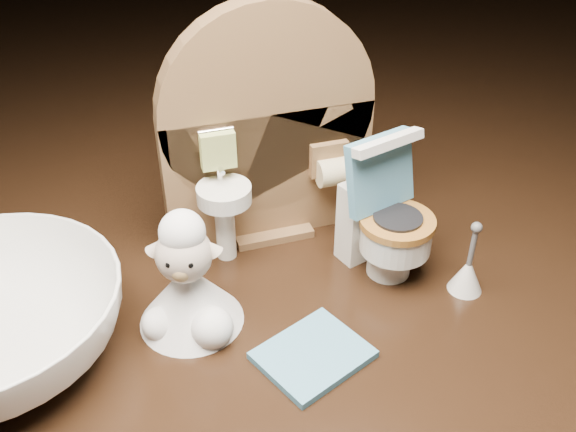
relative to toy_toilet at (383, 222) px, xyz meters
The scene contains 5 objects.
backdrop_panel 0.08m from the toy_toilet, 134.68° to the left, with size 0.13×0.05×0.15m.
toy_toilet is the anchor object (origin of this frame).
bath_mat 0.09m from the toy_toilet, 137.53° to the right, with size 0.05×0.04×0.00m, color #5294B8.
toilet_brush 0.06m from the toy_toilet, 44.16° to the right, with size 0.02×0.02×0.05m.
plush_lamb 0.12m from the toy_toilet, behind, with size 0.06×0.06×0.07m.
Camera 1 is at (-0.09, -0.26, 0.25)m, focal length 40.00 mm.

